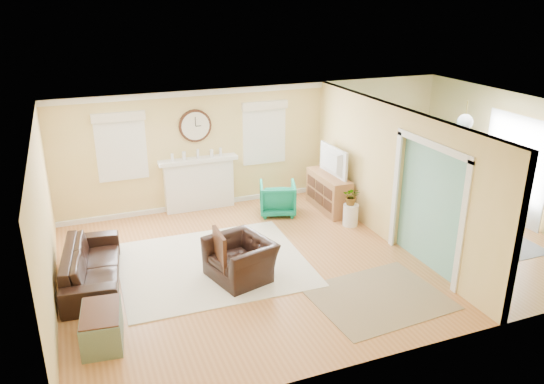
# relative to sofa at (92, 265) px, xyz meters

# --- Properties ---
(floor) EXTENTS (9.00, 9.00, 0.00)m
(floor) POSITION_rel_sofa_xyz_m (3.93, -0.39, -0.31)
(floor) COLOR #B06B38
(floor) RESTS_ON ground
(wall_back) EXTENTS (9.00, 0.02, 2.60)m
(wall_back) POSITION_rel_sofa_xyz_m (3.93, 2.61, 0.99)
(wall_back) COLOR #DBC26B
(wall_back) RESTS_ON ground
(wall_front) EXTENTS (9.00, 0.02, 2.60)m
(wall_front) POSITION_rel_sofa_xyz_m (3.93, -3.39, 0.99)
(wall_front) COLOR #DBC26B
(wall_front) RESTS_ON ground
(wall_left) EXTENTS (0.02, 6.00, 2.60)m
(wall_left) POSITION_rel_sofa_xyz_m (-0.57, -0.39, 0.99)
(wall_left) COLOR #DBC26B
(wall_left) RESTS_ON ground
(wall_right) EXTENTS (0.02, 6.00, 2.60)m
(wall_right) POSITION_rel_sofa_xyz_m (8.43, -0.39, 0.99)
(wall_right) COLOR #DBC26B
(wall_right) RESTS_ON ground
(ceiling) EXTENTS (9.00, 6.00, 0.02)m
(ceiling) POSITION_rel_sofa_xyz_m (3.93, -0.39, 2.29)
(ceiling) COLOR white
(ceiling) RESTS_ON wall_back
(partition) EXTENTS (0.17, 6.00, 2.60)m
(partition) POSITION_rel_sofa_xyz_m (5.44, -0.11, 1.04)
(partition) COLOR #DBC26B
(partition) RESTS_ON ground
(fireplace) EXTENTS (1.70, 0.30, 1.17)m
(fireplace) POSITION_rel_sofa_xyz_m (2.43, 2.49, 0.28)
(fireplace) COLOR white
(fireplace) RESTS_ON ground
(wall_clock) EXTENTS (0.70, 0.07, 0.70)m
(wall_clock) POSITION_rel_sofa_xyz_m (2.43, 2.57, 1.54)
(wall_clock) COLOR #4E2D1F
(wall_clock) RESTS_ON wall_back
(window_left) EXTENTS (1.05, 0.13, 1.42)m
(window_left) POSITION_rel_sofa_xyz_m (0.88, 2.56, 1.34)
(window_left) COLOR white
(window_left) RESTS_ON wall_back
(window_right) EXTENTS (1.05, 0.13, 1.42)m
(window_right) POSITION_rel_sofa_xyz_m (3.98, 2.56, 1.34)
(window_right) COLOR white
(window_right) RESTS_ON wall_back
(french_doors) EXTENTS (0.06, 1.70, 2.20)m
(french_doors) POSITION_rel_sofa_xyz_m (8.38, -0.39, 0.79)
(french_doors) COLOR white
(french_doors) RESTS_ON ground
(pendant) EXTENTS (0.30, 0.30, 0.55)m
(pendant) POSITION_rel_sofa_xyz_m (6.93, -0.39, 1.89)
(pendant) COLOR gold
(pendant) RESTS_ON ceiling
(rug_cream) EXTENTS (3.26, 2.85, 0.02)m
(rug_cream) POSITION_rel_sofa_xyz_m (2.00, -0.13, -0.31)
(rug_cream) COLOR silver
(rug_cream) RESTS_ON floor
(rug_jute) EXTENTS (2.11, 1.77, 0.01)m
(rug_jute) POSITION_rel_sofa_xyz_m (4.13, -2.13, -0.31)
(rug_jute) COLOR #9B8364
(rug_jute) RESTS_ON floor
(rug_grey) EXTENTS (2.39, 2.99, 0.01)m
(rug_grey) POSITION_rel_sofa_xyz_m (6.73, -0.51, -0.31)
(rug_grey) COLOR slate
(rug_grey) RESTS_ON floor
(sofa) EXTENTS (1.08, 2.23, 0.63)m
(sofa) POSITION_rel_sofa_xyz_m (0.00, 0.00, 0.00)
(sofa) COLOR black
(sofa) RESTS_ON floor
(eames_chair) EXTENTS (1.16, 1.25, 0.68)m
(eames_chair) POSITION_rel_sofa_xyz_m (2.32, -0.72, 0.02)
(eames_chair) COLOR black
(eames_chair) RESTS_ON floor
(green_chair) EXTENTS (0.95, 0.96, 0.70)m
(green_chair) POSITION_rel_sofa_xyz_m (3.92, 1.60, 0.03)
(green_chair) COLOR #177F55
(green_chair) RESTS_ON floor
(trunk) EXTENTS (0.62, 0.91, 0.49)m
(trunk) POSITION_rel_sofa_xyz_m (0.01, -1.71, -0.07)
(trunk) COLOR slate
(trunk) RESTS_ON floor
(credenza) EXTENTS (0.46, 1.35, 0.80)m
(credenza) POSITION_rel_sofa_xyz_m (5.04, 1.41, 0.09)
(credenza) COLOR #9A6736
(credenza) RESTS_ON floor
(tv) EXTENTS (0.18, 1.09, 0.62)m
(tv) POSITION_rel_sofa_xyz_m (5.03, 1.41, 0.80)
(tv) COLOR black
(tv) RESTS_ON credenza
(garden_stool) EXTENTS (0.31, 0.31, 0.45)m
(garden_stool) POSITION_rel_sofa_xyz_m (5.08, 0.48, -0.09)
(garden_stool) COLOR white
(garden_stool) RESTS_ON floor
(potted_plant) EXTENTS (0.44, 0.43, 0.38)m
(potted_plant) POSITION_rel_sofa_xyz_m (5.08, 0.48, 0.33)
(potted_plant) COLOR #337F33
(potted_plant) RESTS_ON garden_stool
(dining_table) EXTENTS (1.09, 1.74, 0.58)m
(dining_table) POSITION_rel_sofa_xyz_m (6.73, -0.51, -0.02)
(dining_table) COLOR #4E2D1F
(dining_table) RESTS_ON floor
(dining_chair_n) EXTENTS (0.56, 0.56, 1.03)m
(dining_chair_n) POSITION_rel_sofa_xyz_m (6.71, 0.62, 0.29)
(dining_chair_n) COLOR slate
(dining_chair_n) RESTS_ON floor
(dining_chair_s) EXTENTS (0.48, 0.48, 0.99)m
(dining_chair_s) POSITION_rel_sofa_xyz_m (6.64, -1.52, 0.27)
(dining_chair_s) COLOR slate
(dining_chair_s) RESTS_ON floor
(dining_chair_w) EXTENTS (0.47, 0.47, 0.86)m
(dining_chair_w) POSITION_rel_sofa_xyz_m (6.01, -0.43, 0.19)
(dining_chair_w) COLOR white
(dining_chair_w) RESTS_ON floor
(dining_chair_e) EXTENTS (0.53, 0.53, 0.99)m
(dining_chair_e) POSITION_rel_sofa_xyz_m (7.48, -0.44, 0.27)
(dining_chair_e) COLOR slate
(dining_chair_e) RESTS_ON floor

